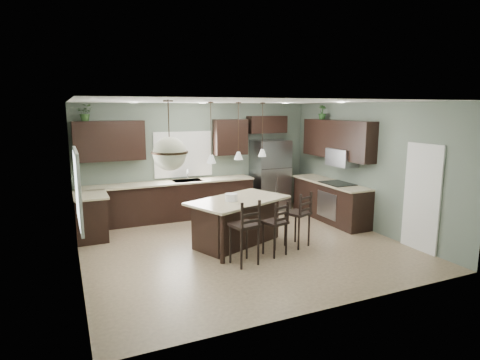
% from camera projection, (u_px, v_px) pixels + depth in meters
% --- Properties ---
extents(ground, '(6.00, 6.00, 0.00)m').
position_uv_depth(ground, '(244.00, 246.00, 7.91)').
color(ground, '#9E8466').
rests_on(ground, ground).
extents(pantry_door, '(0.04, 0.82, 2.04)m').
position_uv_depth(pantry_door, '(422.00, 198.00, 7.52)').
color(pantry_door, white).
rests_on(pantry_door, ground).
extents(window_back, '(1.35, 0.02, 1.00)m').
position_uv_depth(window_back, '(183.00, 154.00, 9.93)').
color(window_back, white).
rests_on(window_back, room_shell).
extents(window_left, '(0.02, 1.10, 1.00)m').
position_uv_depth(window_left, '(77.00, 189.00, 5.72)').
color(window_left, white).
rests_on(window_left, room_shell).
extents(left_return_cabs, '(0.60, 0.90, 0.90)m').
position_uv_depth(left_return_cabs, '(91.00, 218.00, 8.28)').
color(left_return_cabs, black).
rests_on(left_return_cabs, ground).
extents(left_return_countertop, '(0.66, 0.96, 0.04)m').
position_uv_depth(left_return_countertop, '(90.00, 195.00, 8.20)').
color(left_return_countertop, beige).
rests_on(left_return_countertop, left_return_cabs).
extents(back_lower_cabs, '(4.20, 0.60, 0.90)m').
position_uv_depth(back_lower_cabs, '(170.00, 202.00, 9.69)').
color(back_lower_cabs, black).
rests_on(back_lower_cabs, ground).
extents(back_countertop, '(4.20, 0.66, 0.04)m').
position_uv_depth(back_countertop, '(169.00, 183.00, 9.59)').
color(back_countertop, beige).
rests_on(back_countertop, back_lower_cabs).
extents(sink_inset, '(0.70, 0.45, 0.01)m').
position_uv_depth(sink_inset, '(187.00, 181.00, 9.77)').
color(sink_inset, gray).
rests_on(sink_inset, back_countertop).
extents(faucet, '(0.02, 0.02, 0.28)m').
position_uv_depth(faucet, '(188.00, 175.00, 9.71)').
color(faucet, silver).
rests_on(faucet, back_countertop).
extents(back_upper_left, '(1.55, 0.34, 0.90)m').
position_uv_depth(back_upper_left, '(109.00, 141.00, 9.02)').
color(back_upper_left, black).
rests_on(back_upper_left, room_shell).
extents(back_upper_right, '(0.85, 0.34, 0.90)m').
position_uv_depth(back_upper_right, '(230.00, 137.00, 10.20)').
color(back_upper_right, black).
rests_on(back_upper_right, room_shell).
extents(fridge_header, '(1.05, 0.34, 0.45)m').
position_uv_depth(fridge_header, '(267.00, 124.00, 10.57)').
color(fridge_header, black).
rests_on(fridge_header, room_shell).
extents(right_lower_cabs, '(0.60, 2.35, 0.90)m').
position_uv_depth(right_lower_cabs, '(330.00, 201.00, 9.70)').
color(right_lower_cabs, black).
rests_on(right_lower_cabs, ground).
extents(right_countertop, '(0.66, 2.35, 0.04)m').
position_uv_depth(right_countertop, '(330.00, 182.00, 9.60)').
color(right_countertop, beige).
rests_on(right_countertop, right_lower_cabs).
extents(cooktop, '(0.58, 0.75, 0.02)m').
position_uv_depth(cooktop, '(337.00, 183.00, 9.35)').
color(cooktop, black).
rests_on(cooktop, right_countertop).
extents(wall_oven_front, '(0.01, 0.72, 0.60)m').
position_uv_depth(wall_oven_front, '(326.00, 205.00, 9.33)').
color(wall_oven_front, gray).
rests_on(wall_oven_front, right_lower_cabs).
extents(right_upper_cabs, '(0.34, 2.35, 0.90)m').
position_uv_depth(right_upper_cabs, '(337.00, 139.00, 9.48)').
color(right_upper_cabs, black).
rests_on(right_upper_cabs, room_shell).
extents(microwave, '(0.40, 0.75, 0.40)m').
position_uv_depth(microwave, '(342.00, 157.00, 9.28)').
color(microwave, gray).
rests_on(microwave, right_upper_cabs).
extents(refrigerator, '(0.90, 0.74, 1.85)m').
position_uv_depth(refrigerator, '(270.00, 175.00, 10.63)').
color(refrigerator, gray).
rests_on(refrigerator, ground).
extents(kitchen_island, '(2.22, 1.76, 0.92)m').
position_uv_depth(kitchen_island, '(239.00, 222.00, 7.92)').
color(kitchen_island, black).
rests_on(kitchen_island, ground).
extents(serving_dish, '(0.24, 0.24, 0.14)m').
position_uv_depth(serving_dish, '(231.00, 197.00, 7.68)').
color(serving_dish, silver).
rests_on(serving_dish, kitchen_island).
extents(bar_stool_left, '(0.50, 0.50, 1.16)m').
position_uv_depth(bar_stool_left, '(244.00, 232.00, 6.89)').
color(bar_stool_left, black).
rests_on(bar_stool_left, ground).
extents(bar_stool_center, '(0.46, 0.46, 1.02)m').
position_uv_depth(bar_stool_center, '(275.00, 228.00, 7.35)').
color(bar_stool_center, black).
rests_on(bar_stool_center, ground).
extents(bar_stool_right, '(0.53, 0.53, 1.10)m').
position_uv_depth(bar_stool_right, '(297.00, 219.00, 7.80)').
color(bar_stool_right, black).
rests_on(bar_stool_right, ground).
extents(pendant_left, '(0.17, 0.17, 1.10)m').
position_uv_depth(pendant_left, '(211.00, 133.00, 7.10)').
color(pendant_left, white).
rests_on(pendant_left, room_shell).
extents(pendant_center, '(0.17, 0.17, 1.10)m').
position_uv_depth(pendant_center, '(238.00, 131.00, 7.60)').
color(pendant_center, white).
rests_on(pendant_center, room_shell).
extents(pendant_right, '(0.17, 0.17, 1.10)m').
position_uv_depth(pendant_right, '(262.00, 130.00, 8.10)').
color(pendant_right, white).
rests_on(pendant_right, room_shell).
extents(chandelier, '(0.52, 0.52, 0.99)m').
position_uv_depth(chandelier, '(169.00, 136.00, 5.60)').
color(chandelier, beige).
rests_on(chandelier, room_shell).
extents(plant_back_left, '(0.38, 0.35, 0.36)m').
position_uv_depth(plant_back_left, '(85.00, 113.00, 8.69)').
color(plant_back_left, '#2B4B21').
rests_on(plant_back_left, back_upper_left).
extents(plant_right_wall, '(0.21, 0.21, 0.35)m').
position_uv_depth(plant_right_wall, '(322.00, 112.00, 9.89)').
color(plant_right_wall, '#264D21').
rests_on(plant_right_wall, right_upper_cabs).
extents(room_shell, '(6.00, 6.00, 6.00)m').
position_uv_depth(room_shell, '(244.00, 161.00, 7.61)').
color(room_shell, slate).
rests_on(room_shell, ground).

